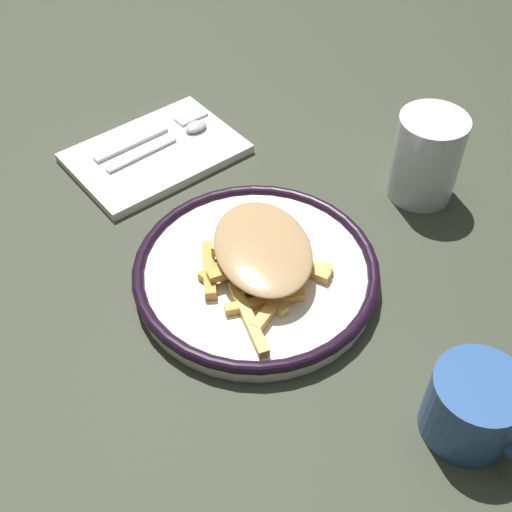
# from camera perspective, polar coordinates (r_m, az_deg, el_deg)

# --- Properties ---
(ground_plane) EXTENTS (2.60, 2.60, 0.00)m
(ground_plane) POSITION_cam_1_polar(r_m,az_deg,el_deg) (0.72, 0.00, -2.17)
(ground_plane) COLOR #363C2D
(plate) EXTENTS (0.27, 0.27, 0.03)m
(plate) POSITION_cam_1_polar(r_m,az_deg,el_deg) (0.71, 0.00, -1.42)
(plate) COLOR white
(plate) RESTS_ON ground_plane
(fries_heap) EXTENTS (0.19, 0.15, 0.04)m
(fries_heap) POSITION_cam_1_polar(r_m,az_deg,el_deg) (0.69, 0.45, -0.16)
(fries_heap) COLOR gold
(fries_heap) RESTS_ON plate
(napkin) EXTENTS (0.16, 0.22, 0.01)m
(napkin) POSITION_cam_1_polar(r_m,az_deg,el_deg) (0.88, -8.80, 8.89)
(napkin) COLOR white
(napkin) RESTS_ON ground_plane
(fork) EXTENTS (0.03, 0.18, 0.01)m
(fork) POSITION_cam_1_polar(r_m,az_deg,el_deg) (0.90, -9.11, 10.49)
(fork) COLOR silver
(fork) RESTS_ON napkin
(spoon) EXTENTS (0.03, 0.15, 0.01)m
(spoon) POSITION_cam_1_polar(r_m,az_deg,el_deg) (0.89, -7.01, 10.33)
(spoon) COLOR silver
(spoon) RESTS_ON napkin
(water_glass) EXTENTS (0.08, 0.08, 0.11)m
(water_glass) POSITION_cam_1_polar(r_m,az_deg,el_deg) (0.81, 14.71, 8.39)
(water_glass) COLOR silver
(water_glass) RESTS_ON ground_plane
(coffee_mug) EXTENTS (0.11, 0.08, 0.07)m
(coffee_mug) POSITION_cam_1_polar(r_m,az_deg,el_deg) (0.61, 18.53, -12.46)
(coffee_mug) COLOR #305896
(coffee_mug) RESTS_ON ground_plane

